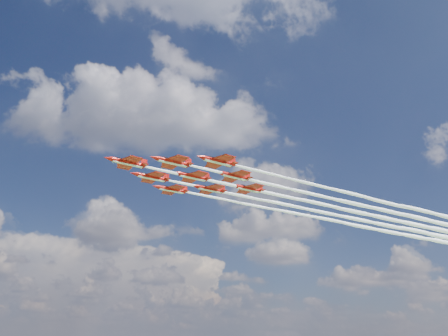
{
  "coord_description": "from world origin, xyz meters",
  "views": [
    {
      "loc": [
        9.79,
        -121.02,
        42.8
      ],
      "look_at": [
        15.08,
        2.37,
        91.86
      ],
      "focal_mm": 35.0,
      "sensor_mm": 36.0,
      "label": 1
    }
  ],
  "objects": [
    {
      "name": "jet_lead",
      "position": [
        46.92,
        24.95,
        88.39
      ],
      "size": [
        125.58,
        75.41,
        3.07
      ],
      "rotation": [
        0.0,
        0.0,
        0.53
      ],
      "color": "#A80F09"
    },
    {
      "name": "jet_row4_starb",
      "position": [
        69.81,
        46.55,
        88.39
      ],
      "size": [
        125.58,
        75.41,
        3.07
      ],
      "rotation": [
        0.0,
        0.0,
        0.53
      ],
      "color": "#A80F09"
    },
    {
      "name": "jet_row4_port",
      "position": [
        76.98,
        34.26,
        88.39
      ],
      "size": [
        125.58,
        75.41,
        3.07
      ],
      "rotation": [
        0.0,
        0.0,
        0.53
      ],
      "color": "#A80F09"
    },
    {
      "name": "jet_row2_starb",
      "position": [
        52.16,
        36.25,
        88.39
      ],
      "size": [
        125.58,
        75.41,
        3.07
      ],
      "rotation": [
        0.0,
        0.0,
        0.53
      ],
      "color": "#A80F09"
    },
    {
      "name": "jet_row3_port",
      "position": [
        71.74,
        22.96,
        88.39
      ],
      "size": [
        125.58,
        75.41,
        3.07
      ],
      "rotation": [
        0.0,
        0.0,
        0.53
      ],
      "color": "#A80F09"
    },
    {
      "name": "jet_row3_centre",
      "position": [
        64.57,
        35.25,
        88.39
      ],
      "size": [
        125.58,
        75.41,
        3.07
      ],
      "rotation": [
        0.0,
        0.0,
        0.53
      ],
      "color": "#A80F09"
    },
    {
      "name": "jet_tail",
      "position": [
        82.22,
        45.55,
        88.39
      ],
      "size": [
        125.58,
        75.41,
        3.07
      ],
      "rotation": [
        0.0,
        0.0,
        0.53
      ],
      "color": "#A80F09"
    },
    {
      "name": "jet_row3_starb",
      "position": [
        57.4,
        47.54,
        88.39
      ],
      "size": [
        125.58,
        75.41,
        3.07
      ],
      "rotation": [
        0.0,
        0.0,
        0.53
      ],
      "color": "#A80F09"
    },
    {
      "name": "jet_row2_port",
      "position": [
        59.33,
        23.96,
        88.39
      ],
      "size": [
        125.58,
        75.41,
        3.07
      ],
      "rotation": [
        0.0,
        0.0,
        0.53
      ],
      "color": "#A80F09"
    }
  ]
}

